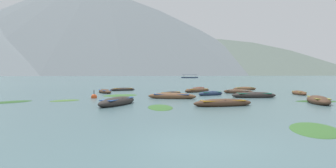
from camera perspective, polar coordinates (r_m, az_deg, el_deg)
ground_plane at (r=1507.46m, az=-5.40°, el=1.90°), size 6000.00×6000.00×0.00m
mountain_1 at (r=1900.13m, az=-26.93°, el=10.48°), size 2082.07×2082.07×579.28m
mountain_2 at (r=1464.58m, az=-14.01°, el=13.29°), size 1740.42×1740.42×581.03m
mountain_3 at (r=1651.17m, az=5.04°, el=10.22°), size 1770.42×1770.42×477.39m
mountain_4 at (r=1836.90m, az=24.01°, el=6.21°), size 1058.33×1058.33×285.60m
rowboat_0 at (r=21.60m, az=30.05°, el=-3.11°), size 2.48×3.94×0.68m
rowboat_1 at (r=22.50m, az=0.86°, el=-2.69°), size 4.37×2.28×0.62m
rowboat_2 at (r=17.51m, az=11.92°, el=-4.11°), size 4.19×1.65×0.59m
rowboat_3 at (r=24.73m, az=18.28°, el=-2.36°), size 4.09×1.52×0.64m
rowboat_4 at (r=26.75m, az=0.64°, el=-2.07°), size 2.83×2.79×0.43m
rowboat_5 at (r=26.50m, az=9.34°, el=-2.07°), size 3.16×2.26×0.53m
rowboat_6 at (r=34.29m, az=-9.89°, el=-1.18°), size 3.44×2.27×0.49m
rowboat_7 at (r=31.25m, az=6.43°, el=-1.41°), size 3.93×3.17×0.59m
rowboat_8 at (r=30.17m, az=26.76°, el=-1.78°), size 1.42×3.12×0.52m
rowboat_9 at (r=36.95m, az=16.45°, el=-0.99°), size 3.28×1.17×0.53m
rowboat_10 at (r=18.06m, az=-11.01°, el=-3.83°), size 2.91×4.22×0.68m
rowboat_11 at (r=29.59m, az=15.10°, el=-1.65°), size 3.28×2.81×0.61m
rowboat_12 at (r=36.22m, az=6.73°, el=-1.00°), size 2.63×3.11×0.48m
rowboat_13 at (r=30.47m, az=-13.68°, el=-1.58°), size 2.38×3.63×0.52m
ferry_0 at (r=173.69m, az=4.76°, el=1.46°), size 10.87×3.98×2.54m
mooring_buoy at (r=23.63m, az=-15.89°, el=-2.75°), size 0.52×0.52×0.88m
weed_patch_0 at (r=11.21m, az=29.43°, el=-8.70°), size 2.96×3.51×0.14m
weed_patch_1 at (r=26.19m, az=-10.40°, el=-2.49°), size 4.43×4.22×0.14m
weed_patch_2 at (r=22.07m, az=-21.61°, el=-3.43°), size 2.58×2.22×0.14m
weed_patch_4 at (r=23.00m, az=29.80°, el=-3.34°), size 3.34×1.66×0.14m
weed_patch_5 at (r=22.72m, az=-31.11°, el=-3.43°), size 3.15×3.19×0.14m
weed_patch_6 at (r=16.28m, az=-1.72°, el=-5.17°), size 1.61×3.20×0.14m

